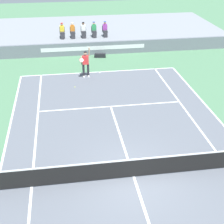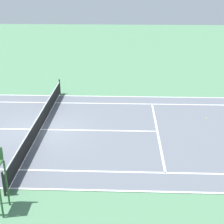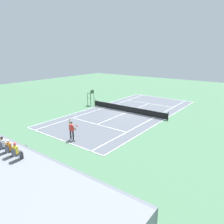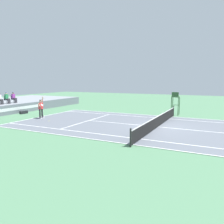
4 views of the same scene
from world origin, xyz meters
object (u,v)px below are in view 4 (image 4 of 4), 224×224
at_px(tennis_player, 41,108).
at_px(tennis_ball, 49,121).
at_px(umpire_chair, 175,100).
at_px(spectator_seated_3, 7,98).
at_px(spectator_seated_4, 14,98).
at_px(equipment_bag, 24,112).
at_px(spectator_seated_2, 0,99).

distance_m(tennis_player, tennis_ball, 2.15).
bearing_deg(umpire_chair, tennis_ball, 132.49).
relative_size(spectator_seated_3, spectator_seated_4, 1.00).
distance_m(umpire_chair, equipment_bag, 16.44).
relative_size(tennis_ball, umpire_chair, 0.03).
bearing_deg(spectator_seated_3, tennis_player, -101.51).
height_order(spectator_seated_3, tennis_player, spectator_seated_3).
xyz_separation_m(tennis_player, umpire_chair, (7.79, -11.18, 0.56)).
xyz_separation_m(spectator_seated_4, tennis_ball, (-3.07, -7.90, -1.61)).
distance_m(spectator_seated_2, tennis_ball, 8.16).
bearing_deg(tennis_player, spectator_seated_4, 70.52).
bearing_deg(umpire_chair, tennis_player, 124.87).
xyz_separation_m(spectator_seated_3, umpire_chair, (6.53, -17.36, -0.09)).
distance_m(spectator_seated_2, tennis_player, 6.23).
bearing_deg(spectator_seated_4, spectator_seated_3, 180.00).
relative_size(spectator_seated_2, tennis_player, 0.61).
xyz_separation_m(tennis_player, tennis_ball, (-0.88, -1.71, -0.96)).
bearing_deg(spectator_seated_4, tennis_ball, -111.21).
height_order(spectator_seated_4, equipment_bag, spectator_seated_4).
distance_m(spectator_seated_3, spectator_seated_4, 0.93).
height_order(spectator_seated_3, umpire_chair, umpire_chair).
bearing_deg(equipment_bag, tennis_ball, -112.49).
height_order(spectator_seated_4, tennis_ball, spectator_seated_4).
height_order(spectator_seated_2, umpire_chair, umpire_chair).
relative_size(spectator_seated_3, equipment_bag, 1.35).
xyz_separation_m(spectator_seated_4, tennis_player, (-2.19, -6.18, -0.65)).
distance_m(spectator_seated_3, equipment_bag, 2.71).
relative_size(spectator_seated_4, tennis_ball, 18.60).
bearing_deg(tennis_ball, equipment_bag, 67.51).
bearing_deg(spectator_seated_2, tennis_ball, -99.00).
xyz_separation_m(spectator_seated_2, tennis_ball, (-1.25, -7.90, -1.61)).
bearing_deg(tennis_ball, umpire_chair, -47.51).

